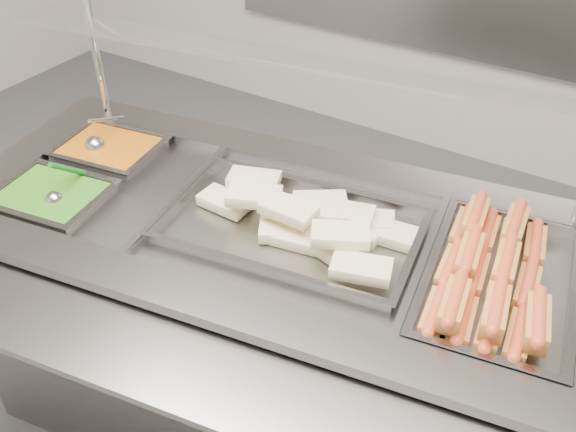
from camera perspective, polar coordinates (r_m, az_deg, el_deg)
The scene contains 11 objects.
steam_counter at distance 2.06m, azimuth -1.28°, elevation -10.09°, with size 1.96×1.10×0.89m.
tray_rail at distance 1.47m, azimuth -9.69°, elevation -12.71°, with size 1.79×0.63×0.05m.
sneeze_guard at distance 1.75m, azimuth 1.30°, elevation 13.25°, with size 1.65×0.54×0.43m.
pan_hotdogs at distance 1.69m, azimuth 18.18°, elevation -6.26°, with size 0.42×0.59×0.10m.
pan_wraps at distance 1.76m, azimuth 0.30°, elevation -1.33°, with size 0.72×0.49×0.07m.
pan_beans at distance 2.17m, azimuth -15.43°, elevation 5.06°, with size 0.33×0.28×0.10m.
pan_peas at distance 2.00m, azimuth -20.13°, elevation 0.94°, with size 0.33×0.28×0.10m.
hotdogs_in_buns at distance 1.65m, azimuth 17.48°, elevation -4.96°, with size 0.34×0.54×0.12m.
tortilla_wraps at distance 1.73m, azimuth 2.18°, elevation -0.39°, with size 0.63×0.34×0.10m.
ladle at distance 2.16m, azimuth -16.70°, elevation 6.11°, with size 0.07×0.20×0.13m.
serving_spoon at distance 1.95m, azimuth -19.86°, elevation 1.83°, with size 0.06×0.17×0.14m.
Camera 1 is at (0.77, -0.73, 1.95)m, focal length 40.00 mm.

